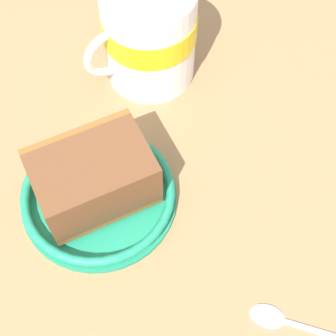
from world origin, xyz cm
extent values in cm
cube|color=#936D47|center=(0.00, 0.00, -1.47)|extent=(125.50, 125.50, 2.93)
cylinder|color=#1E8C66|center=(-6.18, 2.79, 0.50)|extent=(14.51, 14.51, 1.00)
torus|color=#1E8C66|center=(-6.18, 2.79, 1.42)|extent=(14.20, 14.20, 0.85)
cube|color=brown|center=(-6.18, 2.79, 1.30)|extent=(11.99, 11.39, 0.60)
cube|color=brown|center=(-6.18, 2.79, 4.14)|extent=(11.99, 11.39, 5.09)
cube|color=brown|center=(-3.98, 5.56, 4.14)|extent=(8.34, 6.77, 5.09)
cylinder|color=white|center=(10.10, 5.59, 5.42)|extent=(9.34, 9.34, 10.85)
cylinder|color=yellow|center=(10.10, 5.59, 6.66)|extent=(9.53, 9.53, 2.78)
cylinder|color=black|center=(10.10, 5.59, 8.50)|extent=(8.22, 8.22, 0.40)
torus|color=white|center=(6.09, 7.99, 5.42)|extent=(5.25, 3.61, 5.61)
ellipsoid|color=silver|center=(-9.55, -15.20, 0.40)|extent=(2.43, 3.27, 0.80)
camera|label=1|loc=(-22.68, -12.35, 42.43)|focal=53.92mm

